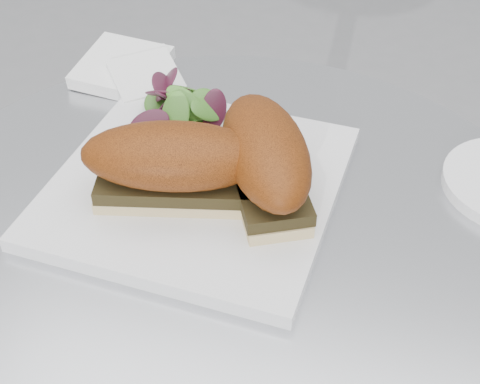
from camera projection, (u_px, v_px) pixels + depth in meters
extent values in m
cylinder|color=#AEB1B6|center=(221.00, 244.00, 0.65)|extent=(0.70, 0.70, 0.02)
cube|color=white|center=(197.00, 185.00, 0.69)|extent=(0.31, 0.31, 0.02)
cube|color=beige|center=(177.00, 191.00, 0.66)|extent=(0.16, 0.09, 0.01)
cube|color=black|center=(176.00, 181.00, 0.66)|extent=(0.16, 0.09, 0.01)
ellipsoid|color=#6F2E0A|center=(174.00, 156.00, 0.63)|extent=(0.19, 0.11, 0.06)
cube|color=beige|center=(264.00, 185.00, 0.67)|extent=(0.12, 0.16, 0.01)
cube|color=black|center=(265.00, 174.00, 0.66)|extent=(0.12, 0.16, 0.01)
ellipsoid|color=#6F2E0A|center=(266.00, 150.00, 0.64)|extent=(0.15, 0.19, 0.06)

